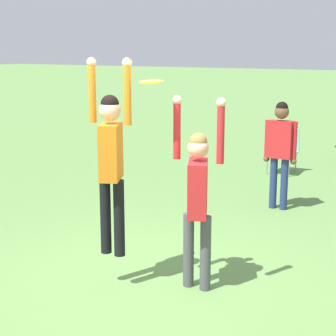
{
  "coord_description": "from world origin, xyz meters",
  "views": [
    {
      "loc": [
        3.09,
        -5.11,
        2.63
      ],
      "look_at": [
        0.07,
        0.24,
        1.3
      ],
      "focal_mm": 60.0,
      "sensor_mm": 36.0,
      "label": 1
    }
  ],
  "objects_px": {
    "frisbee": "(152,82)",
    "person_spectator_near": "(280,145)",
    "person_defending": "(198,190)",
    "person_jumping": "(111,153)",
    "camping_chair_1": "(284,148)"
  },
  "relations": [
    {
      "from": "camping_chair_1",
      "to": "person_defending",
      "type": "bearing_deg",
      "value": 96.76
    },
    {
      "from": "person_jumping",
      "to": "person_defending",
      "type": "bearing_deg",
      "value": -90.0
    },
    {
      "from": "person_jumping",
      "to": "person_spectator_near",
      "type": "relative_size",
      "value": 1.22
    },
    {
      "from": "frisbee",
      "to": "camping_chair_1",
      "type": "relative_size",
      "value": 0.28
    },
    {
      "from": "person_defending",
      "to": "frisbee",
      "type": "bearing_deg",
      "value": -84.62
    },
    {
      "from": "person_jumping",
      "to": "camping_chair_1",
      "type": "relative_size",
      "value": 2.3
    },
    {
      "from": "person_spectator_near",
      "to": "person_defending",
      "type": "bearing_deg",
      "value": -83.1
    },
    {
      "from": "person_jumping",
      "to": "frisbee",
      "type": "xyz_separation_m",
      "value": [
        0.43,
        0.14,
        0.76
      ]
    },
    {
      "from": "person_defending",
      "to": "person_spectator_near",
      "type": "bearing_deg",
      "value": 159.51
    },
    {
      "from": "person_defending",
      "to": "camping_chair_1",
      "type": "bearing_deg",
      "value": 165.19
    },
    {
      "from": "person_defending",
      "to": "frisbee",
      "type": "xyz_separation_m",
      "value": [
        -0.42,
        -0.24,
        1.15
      ]
    },
    {
      "from": "person_jumping",
      "to": "person_defending",
      "type": "xyz_separation_m",
      "value": [
        0.85,
        0.39,
        -0.38
      ]
    },
    {
      "from": "frisbee",
      "to": "person_spectator_near",
      "type": "relative_size",
      "value": 0.15
    },
    {
      "from": "frisbee",
      "to": "camping_chair_1",
      "type": "distance_m",
      "value": 6.64
    },
    {
      "from": "camping_chair_1",
      "to": "person_spectator_near",
      "type": "distance_m",
      "value": 2.85
    }
  ]
}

